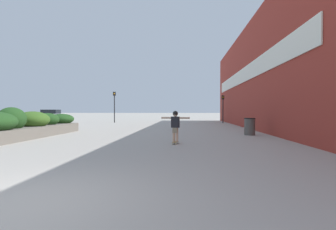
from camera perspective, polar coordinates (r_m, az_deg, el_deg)
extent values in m
plane|color=#ADA89E|center=(4.69, -30.02, -16.85)|extent=(300.00, 300.00, 0.00)
cube|color=maroon|center=(19.58, 19.45, 8.94)|extent=(0.60, 37.21, 8.30)
cube|color=silver|center=(23.21, 16.05, 8.29)|extent=(0.06, 25.47, 1.20)
cube|color=slate|center=(15.65, -28.56, -3.31)|extent=(1.85, 9.19, 0.57)
ellipsoid|color=#234C1E|center=(14.77, -30.92, -0.78)|extent=(1.31, 1.39, 1.16)
ellipsoid|color=#3D6623|center=(16.23, -27.40, -0.92)|extent=(1.82, 1.69, 0.92)
ellipsoid|color=#234C1E|center=(17.70, -24.74, -0.90)|extent=(1.39, 1.31, 0.80)
ellipsoid|color=#234C1E|center=(19.18, -22.16, -0.83)|extent=(1.62, 1.62, 0.73)
cube|color=olive|center=(11.19, 1.60, -5.87)|extent=(0.29, 0.57, 0.01)
cylinder|color=beige|center=(11.40, 1.49, -6.04)|extent=(0.06, 0.07, 0.06)
cylinder|color=beige|center=(11.36, 2.21, -6.07)|extent=(0.06, 0.07, 0.06)
cylinder|color=beige|center=(11.03, 0.98, -6.28)|extent=(0.06, 0.07, 0.06)
cylinder|color=beige|center=(10.99, 1.72, -6.31)|extent=(0.06, 0.07, 0.06)
cylinder|color=tan|center=(11.17, 1.25, -4.29)|extent=(0.13, 0.13, 0.60)
cylinder|color=tan|center=(11.14, 1.96, -4.31)|extent=(0.13, 0.13, 0.60)
cube|color=gray|center=(11.14, 1.60, -3.32)|extent=(0.25, 0.22, 0.22)
cube|color=black|center=(11.12, 1.61, -1.55)|extent=(0.37, 0.24, 0.47)
cylinder|color=tan|center=(11.22, -0.33, -0.61)|extent=(0.45, 0.17, 0.08)
cylinder|color=tan|center=(11.02, 3.58, -0.64)|extent=(0.45, 0.17, 0.08)
sphere|color=tan|center=(11.11, 1.61, 0.17)|extent=(0.20, 0.20, 0.20)
sphere|color=black|center=(11.11, 1.61, 0.35)|extent=(0.23, 0.23, 0.23)
cylinder|color=#514C47|center=(15.86, 17.36, -2.50)|extent=(0.61, 0.61, 0.94)
cylinder|color=black|center=(15.84, 17.37, -0.71)|extent=(0.64, 0.64, 0.05)
cube|color=silver|center=(38.60, -24.34, -0.20)|extent=(3.81, 1.71, 0.65)
cube|color=black|center=(38.52, -24.15, 0.68)|extent=(2.10, 1.50, 0.53)
cylinder|color=black|center=(38.48, -26.46, -0.71)|extent=(0.71, 0.22, 0.71)
cylinder|color=black|center=(39.89, -25.29, -0.64)|extent=(0.71, 0.22, 0.71)
cylinder|color=black|center=(37.35, -23.33, -0.73)|extent=(0.71, 0.22, 0.71)
cylinder|color=black|center=(38.80, -22.24, -0.66)|extent=(0.71, 0.22, 0.71)
cube|color=silver|center=(37.99, 24.62, -0.28)|extent=(4.64, 1.89, 0.62)
cube|color=black|center=(38.05, 24.88, 0.59)|extent=(2.55, 1.66, 0.53)
cylinder|color=black|center=(36.66, 23.01, -0.79)|extent=(0.67, 0.22, 0.67)
cylinder|color=black|center=(38.36, 22.13, -0.71)|extent=(0.67, 0.22, 0.67)
cylinder|color=black|center=(37.71, 27.14, -0.78)|extent=(0.67, 0.22, 0.67)
cylinder|color=black|center=(39.36, 26.10, -0.70)|extent=(0.67, 0.22, 0.67)
cylinder|color=black|center=(31.36, -11.58, 1.26)|extent=(0.11, 0.11, 3.17)
cube|color=black|center=(31.42, -11.59, 4.56)|extent=(0.28, 0.20, 0.45)
sphere|color=#2D2823|center=(31.31, -11.65, 4.85)|extent=(0.15, 0.15, 0.15)
sphere|color=orange|center=(31.30, -11.65, 4.57)|extent=(0.15, 0.15, 0.15)
sphere|color=#2D2823|center=(31.29, -11.65, 4.30)|extent=(0.15, 0.15, 0.15)
cylinder|color=black|center=(30.08, 11.87, 0.81)|extent=(0.11, 0.11, 2.68)
cube|color=black|center=(30.12, 11.88, 3.79)|extent=(0.28, 0.20, 0.45)
sphere|color=#2D2823|center=(30.00, 11.92, 4.09)|extent=(0.15, 0.15, 0.15)
sphere|color=orange|center=(30.00, 11.92, 3.80)|extent=(0.15, 0.15, 0.15)
sphere|color=#2D2823|center=(29.99, 11.91, 3.52)|extent=(0.15, 0.15, 0.15)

